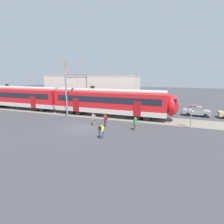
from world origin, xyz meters
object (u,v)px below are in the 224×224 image
(commuter_train, at_px, (63,100))
(crossing_signal, at_px, (191,112))
(pedestrian_green, at_px, (135,123))
(parked_car_grey, at_px, (196,111))
(pedestrian_grey, at_px, (93,118))
(pedestrian_yellow, at_px, (101,130))
(pedestrian_red, at_px, (105,119))

(commuter_train, distance_m, crossing_signal, 20.55)
(commuter_train, xyz_separation_m, pedestrian_green, (14.21, -5.90, -1.29))
(parked_car_grey, bearing_deg, pedestrian_grey, -140.99)
(parked_car_grey, height_order, crossing_signal, crossing_signal)
(commuter_train, height_order, pedestrian_green, commuter_train)
(pedestrian_grey, xyz_separation_m, parked_car_grey, (13.04, 10.56, -0.18))
(pedestrian_green, distance_m, crossing_signal, 7.01)
(pedestrian_grey, xyz_separation_m, crossing_signal, (11.71, 2.89, 1.05))
(pedestrian_green, bearing_deg, pedestrian_grey, 176.94)
(parked_car_grey, bearing_deg, pedestrian_green, -124.55)
(commuter_train, bearing_deg, pedestrian_yellow, -40.09)
(pedestrian_red, bearing_deg, pedestrian_green, -2.32)
(commuter_train, xyz_separation_m, pedestrian_grey, (8.65, -5.60, -1.29))
(pedestrian_red, height_order, pedestrian_green, same)
(commuter_train, bearing_deg, crossing_signal, -7.58)
(pedestrian_yellow, height_order, pedestrian_green, same)
(pedestrian_red, xyz_separation_m, crossing_signal, (9.97, 3.03, 1.02))
(pedestrian_red, distance_m, pedestrian_green, 3.82)
(pedestrian_green, relative_size, parked_car_grey, 0.41)
(pedestrian_red, bearing_deg, pedestrian_grey, 175.30)
(pedestrian_grey, bearing_deg, pedestrian_yellow, -54.85)
(pedestrian_grey, relative_size, parked_car_grey, 0.41)
(pedestrian_red, bearing_deg, commuter_train, 151.06)
(commuter_train, relative_size, pedestrian_red, 22.83)
(pedestrian_red, distance_m, crossing_signal, 10.47)
(pedestrian_red, bearing_deg, parked_car_grey, 43.46)
(commuter_train, distance_m, parked_car_grey, 22.30)
(commuter_train, relative_size, pedestrian_green, 22.83)
(pedestrian_red, relative_size, pedestrian_yellow, 1.00)
(pedestrian_grey, height_order, pedestrian_yellow, same)
(parked_car_grey, bearing_deg, pedestrian_yellow, -124.59)
(pedestrian_green, bearing_deg, parked_car_grey, 55.45)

